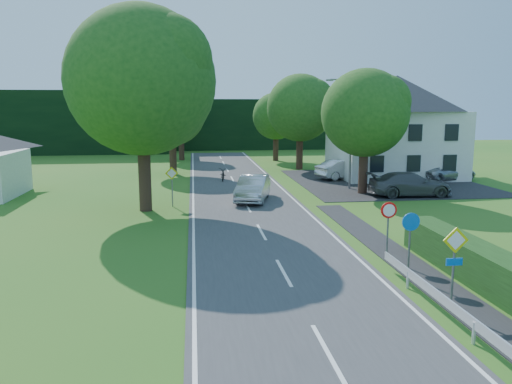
{
  "coord_description": "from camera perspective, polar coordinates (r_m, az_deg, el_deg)",
  "views": [
    {
      "loc": [
        -3.18,
        -5.15,
        6.02
      ],
      "look_at": [
        -0.17,
        18.73,
        1.88
      ],
      "focal_mm": 35.0,
      "sensor_mm": 36.0,
      "label": 1
    }
  ],
  "objects": [
    {
      "name": "road",
      "position": [
        26.05,
        0.02,
        -3.55
      ],
      "size": [
        7.0,
        80.0,
        0.04
      ],
      "primitive_type": "cube",
      "color": "#3A3A3C",
      "rests_on": "ground"
    },
    {
      "name": "parking_pad",
      "position": [
        41.5,
        14.36,
        1.14
      ],
      "size": [
        14.0,
        16.0,
        0.04
      ],
      "primitive_type": "cube",
      "color": "black",
      "rests_on": "ground"
    },
    {
      "name": "line_edge_left",
      "position": [
        25.85,
        -7.16,
        -3.67
      ],
      "size": [
        0.12,
        80.0,
        0.01
      ],
      "primitive_type": "cube",
      "color": "white",
      "rests_on": "road"
    },
    {
      "name": "line_edge_right",
      "position": [
        26.64,
        6.98,
        -3.27
      ],
      "size": [
        0.12,
        80.0,
        0.01
      ],
      "primitive_type": "cube",
      "color": "white",
      "rests_on": "road"
    },
    {
      "name": "line_centre",
      "position": [
        26.05,
        0.02,
        -3.49
      ],
      "size": [
        0.12,
        80.0,
        0.01
      ],
      "primitive_type": null,
      "color": "white",
      "rests_on": "road"
    },
    {
      "name": "tree_main",
      "position": [
        29.29,
        -12.87,
        9.13
      ],
      "size": [
        9.4,
        9.4,
        11.64
      ],
      "primitive_type": null,
      "color": "#1C4D17",
      "rests_on": "ground"
    },
    {
      "name": "tree_left_far",
      "position": [
        45.22,
        -9.56,
        7.44
      ],
      "size": [
        7.0,
        7.0,
        8.58
      ],
      "primitive_type": null,
      "color": "#1C4D17",
      "rests_on": "ground"
    },
    {
      "name": "tree_right_far",
      "position": [
        48.26,
        5.05,
        7.97
      ],
      "size": [
        7.4,
        7.4,
        9.09
      ],
      "primitive_type": null,
      "color": "#1C4D17",
      "rests_on": "ground"
    },
    {
      "name": "tree_left_back",
      "position": [
        57.2,
        -8.58,
        7.67
      ],
      "size": [
        6.6,
        6.6,
        8.07
      ],
      "primitive_type": null,
      "color": "#1C4D17",
      "rests_on": "ground"
    },
    {
      "name": "tree_right_back",
      "position": [
        55.96,
        2.29,
        7.46
      ],
      "size": [
        6.2,
        6.2,
        7.56
      ],
      "primitive_type": null,
      "color": "#1C4D17",
      "rests_on": "ground"
    },
    {
      "name": "tree_right_mid",
      "position": [
        35.19,
        12.3,
        6.73
      ],
      "size": [
        7.0,
        7.0,
        8.58
      ],
      "primitive_type": null,
      "color": "#1C4D17",
      "rests_on": "ground"
    },
    {
      "name": "treeline_right",
      "position": [
        72.07,
        1.76,
        7.75
      ],
      "size": [
        30.0,
        5.0,
        7.0
      ],
      "primitive_type": "cube",
      "color": "black",
      "rests_on": "ground"
    },
    {
      "name": "house_white",
      "position": [
        44.62,
        15.6,
        7.34
      ],
      "size": [
        10.6,
        8.4,
        8.6
      ],
      "color": "silver",
      "rests_on": "ground"
    },
    {
      "name": "streetlight",
      "position": [
        36.94,
        10.63,
        7.18
      ],
      "size": [
        2.03,
        0.18,
        8.0
      ],
      "color": "slate",
      "rests_on": "ground"
    },
    {
      "name": "sign_priority_right",
      "position": [
        15.69,
        21.76,
        -6.55
      ],
      "size": [
        0.78,
        0.09,
        2.59
      ],
      "color": "slate",
      "rests_on": "ground"
    },
    {
      "name": "sign_roundabout",
      "position": [
        18.31,
        17.22,
        -4.41
      ],
      "size": [
        0.64,
        0.08,
        2.37
      ],
      "color": "slate",
      "rests_on": "ground"
    },
    {
      "name": "sign_speed_limit",
      "position": [
        20.06,
        14.9,
        -2.8
      ],
      "size": [
        0.64,
        0.11,
        2.37
      ],
      "color": "slate",
      "rests_on": "ground"
    },
    {
      "name": "sign_priority_left",
      "position": [
        30.47,
        -9.6,
        1.51
      ],
      "size": [
        0.78,
        0.09,
        2.44
      ],
      "color": "slate",
      "rests_on": "ground"
    },
    {
      "name": "moving_car",
      "position": [
        31.97,
        -0.34,
        0.46
      ],
      "size": [
        2.95,
        5.22,
        1.63
      ],
      "primitive_type": "imported",
      "rotation": [
        0.0,
        0.0,
        -0.26
      ],
      "color": "silver",
      "rests_on": "road"
    },
    {
      "name": "motorcycle",
      "position": [
        40.83,
        -3.77,
        2.09
      ],
      "size": [
        0.91,
        2.12,
        1.08
      ],
      "primitive_type": "imported",
      "rotation": [
        0.0,
        0.0,
        -0.1
      ],
      "color": "black",
      "rests_on": "road"
    },
    {
      "name": "parked_car_silver_a",
      "position": [
        42.26,
        10.03,
        2.58
      ],
      "size": [
        5.16,
        3.27,
        1.61
      ],
      "primitive_type": "imported",
      "rotation": [
        0.0,
        0.0,
        1.92
      ],
      "color": "silver",
      "rests_on": "parking_pad"
    },
    {
      "name": "parked_car_grey",
      "position": [
        35.18,
        17.19,
        0.87
      ],
      "size": [
        5.6,
        2.4,
        1.61
      ],
      "primitive_type": "imported",
      "rotation": [
        0.0,
        0.0,
        1.54
      ],
      "color": "#4C4D51",
      "rests_on": "parking_pad"
    },
    {
      "name": "parked_car_silver_b",
      "position": [
        43.62,
        20.93,
        2.15
      ],
      "size": [
        5.38,
        3.47,
        1.38
      ],
      "primitive_type": "imported",
      "rotation": [
        0.0,
        0.0,
        1.83
      ],
      "color": "#A3A4AA",
      "rests_on": "parking_pad"
    },
    {
      "name": "parasol",
      "position": [
        43.0,
        14.65,
        2.81
      ],
      "size": [
        2.9,
        2.92,
        2.02
      ],
      "primitive_type": "imported",
      "rotation": [
        0.0,
        0.0,
        0.4
      ],
      "color": "red",
      "rests_on": "parking_pad"
    }
  ]
}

